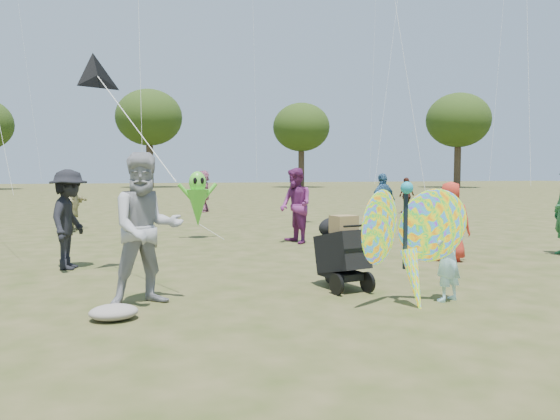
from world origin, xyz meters
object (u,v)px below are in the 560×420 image
object	(u,v)px
crowd_j	(204,191)
jogging_stroller	(341,247)
butterfly_kite	(409,243)
adult_man	(146,229)
crowd_h	(407,195)
crowd_b	(69,219)
crowd_c	(383,201)
crowd_d	(72,203)
alien_kite	(198,201)
crowd_a	(450,221)
crowd_e	(296,206)
child_girl	(448,256)

from	to	relation	value
crowd_j	jogging_stroller	distance (m)	16.02
butterfly_kite	adult_man	bearing A→B (deg)	160.65
crowd_h	crowd_b	bearing A→B (deg)	17.38
crowd_c	butterfly_kite	size ratio (longest dim) A/B	0.93
adult_man	crowd_j	bearing A→B (deg)	68.61
crowd_c	crowd_j	distance (m)	9.52
crowd_b	crowd_d	xyz separation A→B (m)	(-0.29, 6.70, -0.07)
adult_man	crowd_c	world-z (taller)	adult_man
adult_man	crowd_d	world-z (taller)	adult_man
alien_kite	crowd_a	bearing A→B (deg)	-50.96
butterfly_kite	crowd_e	bearing A→B (deg)	83.70
crowd_d	butterfly_kite	xyz separation A→B (m)	(4.58, -10.89, 0.00)
crowd_j	butterfly_kite	size ratio (longest dim) A/B	0.99
crowd_h	crowd_c	bearing A→B (deg)	32.82
crowd_e	crowd_d	bearing A→B (deg)	-140.83
crowd_d	crowd_j	size ratio (longest dim) A/B	0.91
child_girl	crowd_c	distance (m)	9.25
adult_man	jogging_stroller	xyz separation A→B (m)	(2.80, 0.11, -0.37)
crowd_d	jogging_stroller	xyz separation A→B (m)	(4.19, -9.66, -0.20)
adult_man	jogging_stroller	world-z (taller)	adult_man
adult_man	crowd_a	distance (m)	6.10
crowd_j	crowd_d	bearing A→B (deg)	-13.43
crowd_a	crowd_e	world-z (taller)	crowd_e
butterfly_kite	crowd_j	bearing A→B (deg)	88.70
crowd_b	crowd_c	world-z (taller)	crowd_b
crowd_h	butterfly_kite	distance (m)	16.20
crowd_e	crowd_j	xyz separation A→B (m)	(-0.30, 10.97, -0.02)
child_girl	crowd_h	size ratio (longest dim) A/B	0.81
crowd_h	crowd_j	bearing A→B (deg)	-42.97
crowd_a	butterfly_kite	distance (m)	3.91
crowd_a	crowd_c	distance (m)	5.91
adult_man	crowd_d	size ratio (longest dim) A/B	1.21
crowd_a	crowd_d	distance (m)	10.80
jogging_stroller	butterfly_kite	bearing A→B (deg)	-83.55
crowd_a	crowd_h	bearing A→B (deg)	-80.99
adult_man	jogging_stroller	bearing A→B (deg)	-6.60
child_girl	butterfly_kite	world-z (taller)	butterfly_kite
crowd_j	jogging_stroller	xyz separation A→B (m)	(-0.78, -16.00, -0.28)
crowd_e	crowd_h	size ratio (longest dim) A/B	1.22
crowd_b	crowd_c	xyz separation A→B (m)	(8.59, 4.36, -0.04)
crowd_e	child_girl	bearing A→B (deg)	-10.08
crowd_b	crowd_e	distance (m)	5.40
crowd_c	crowd_b	bearing A→B (deg)	8.26
jogging_stroller	butterfly_kite	xyz separation A→B (m)	(0.39, -1.23, 0.20)
adult_man	alien_kite	bearing A→B (deg)	66.36
crowd_j	alien_kite	world-z (taller)	crowd_j
child_girl	alien_kite	size ratio (longest dim) A/B	0.69
crowd_a	butterfly_kite	xyz separation A→B (m)	(-2.65, -2.87, 0.05)
crowd_b	crowd_d	world-z (taller)	crowd_b
crowd_a	jogging_stroller	world-z (taller)	crowd_a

